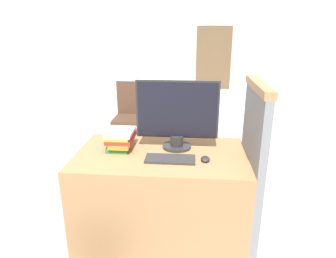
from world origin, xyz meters
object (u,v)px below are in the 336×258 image
at_px(keyboard, 170,159).
at_px(mouse, 205,159).
at_px(far_chair, 131,112).
at_px(book_stack, 120,139).
at_px(monitor, 177,115).

bearing_deg(keyboard, mouse, 1.71).
relative_size(keyboard, far_chair, 0.38).
distance_m(keyboard, book_stack, 0.43).
bearing_deg(monitor, book_stack, -173.21).
xyz_separation_m(mouse, book_stack, (-0.62, 0.17, 0.06)).
xyz_separation_m(keyboard, mouse, (0.24, 0.01, 0.01)).
bearing_deg(mouse, far_chair, 114.15).
relative_size(keyboard, mouse, 3.88).
height_order(mouse, book_stack, book_stack).
bearing_deg(book_stack, monitor, 6.79).
bearing_deg(mouse, keyboard, -178.29).
bearing_deg(book_stack, far_chair, 99.51).
xyz_separation_m(mouse, far_chair, (-0.94, 2.10, -0.27)).
relative_size(monitor, mouse, 6.83).
bearing_deg(far_chair, monitor, -29.75).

